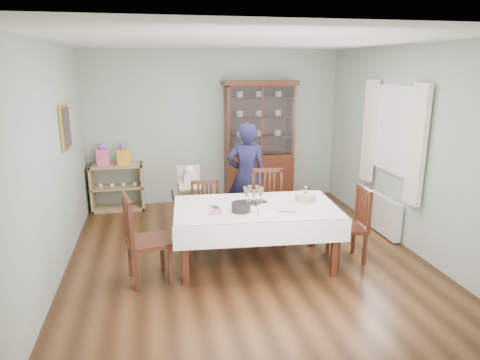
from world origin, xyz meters
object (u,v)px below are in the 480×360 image
object	(u,v)px
champagne_tray	(254,199)
gift_bag_orange	(124,155)
dining_table	(255,235)
woman	(246,177)
chair_far_right	(269,221)
birthday_cake	(306,198)
china_cabinet	(259,141)
gift_bag_pink	(102,156)
chair_end_right	(348,239)
chair_end_left	(148,256)
chair_far_left	(206,228)
sideboard	(118,187)
high_chair	(190,206)

from	to	relation	value
champagne_tray	gift_bag_orange	world-z (taller)	gift_bag_orange
dining_table	champagne_tray	size ratio (longest dim) A/B	6.02
woman	dining_table	bearing A→B (deg)	90.54
chair_far_right	birthday_cake	xyz separation A→B (m)	(0.32, -0.58, 0.51)
china_cabinet	gift_bag_pink	size ratio (longest dim) A/B	5.78
chair_end_right	champagne_tray	size ratio (longest dim) A/B	2.77
woman	chair_end_right	bearing A→B (deg)	135.03
chair_end_left	chair_end_right	world-z (taller)	chair_end_left
chair_far_left	gift_bag_pink	size ratio (longest dim) A/B	2.38
chair_far_left	woman	world-z (taller)	woman
chair_end_left	gift_bag_pink	size ratio (longest dim) A/B	2.78
dining_table	chair_far_left	size ratio (longest dim) A/B	2.33
chair_far_right	champagne_tray	distance (m)	0.81
champagne_tray	gift_bag_pink	world-z (taller)	gift_bag_pink
birthday_cake	china_cabinet	bearing A→B (deg)	89.73
chair_far_left	chair_far_right	xyz separation A→B (m)	(0.88, -0.04, 0.04)
chair_far_right	chair_end_left	world-z (taller)	chair_end_left
gift_bag_orange	birthday_cake	bearing A→B (deg)	-46.43
sideboard	gift_bag_pink	xyz separation A→B (m)	(-0.21, -0.02, 0.57)
dining_table	woman	size ratio (longest dim) A/B	1.27
birthday_cake	gift_bag_orange	bearing A→B (deg)	133.57
high_chair	gift_bag_orange	xyz separation A→B (m)	(-1.00, 1.25, 0.57)
high_chair	gift_bag_pink	distance (m)	1.92
dining_table	sideboard	distance (m)	3.12
sideboard	high_chair	distance (m)	1.70
china_cabinet	gift_bag_orange	bearing A→B (deg)	179.96
chair_end_left	dining_table	bearing A→B (deg)	-94.24
high_chair	champagne_tray	bearing A→B (deg)	-61.63
sideboard	champagne_tray	distance (m)	3.07
china_cabinet	chair_end_right	bearing A→B (deg)	-79.00
sideboard	gift_bag_orange	world-z (taller)	gift_bag_orange
chair_end_left	high_chair	size ratio (longest dim) A/B	1.03
chair_far_right	birthday_cake	bearing A→B (deg)	-54.63
chair_end_right	china_cabinet	bearing A→B (deg)	-165.83
gift_bag_pink	birthday_cake	bearing A→B (deg)	-42.49
dining_table	chair_end_right	distance (m)	1.19
chair_end_left	gift_bag_pink	bearing A→B (deg)	2.49
dining_table	high_chair	bearing A→B (deg)	118.77
champagne_tray	chair_far_right	bearing A→B (deg)	56.50
dining_table	china_cabinet	bearing A→B (deg)	75.08
chair_end_left	birthday_cake	xyz separation A→B (m)	(1.98, 0.23, 0.50)
dining_table	gift_bag_pink	world-z (taller)	gift_bag_pink
sideboard	chair_end_left	xyz separation A→B (m)	(0.51, -2.72, -0.09)
champagne_tray	gift_bag_pink	xyz separation A→B (m)	(-2.03, 2.41, 0.14)
birthday_cake	gift_bag_orange	size ratio (longest dim) A/B	0.81
chair_far_right	gift_bag_orange	size ratio (longest dim) A/B	2.79
gift_bag_pink	sideboard	bearing A→B (deg)	5.55
china_cabinet	chair_far_right	world-z (taller)	china_cabinet
chair_far_left	chair_far_right	bearing A→B (deg)	0.75
china_cabinet	gift_bag_pink	xyz separation A→B (m)	(-2.71, 0.00, -0.16)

